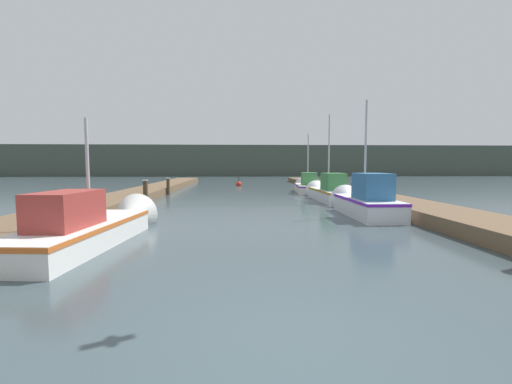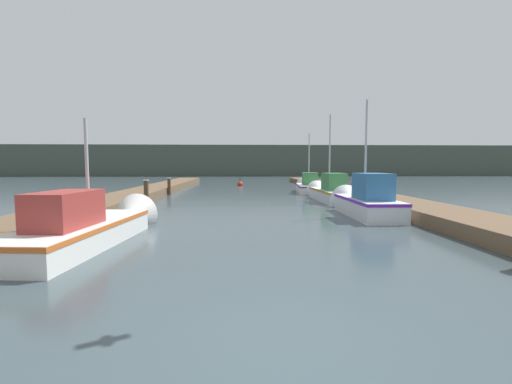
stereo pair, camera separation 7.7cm
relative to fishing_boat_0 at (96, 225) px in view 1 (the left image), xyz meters
The scene contains 11 objects.
ground_plane 6.85m from the fishing_boat_0, 52.70° to the right, with size 200.00×200.00×0.00m.
dock_left 10.78m from the fishing_boat_0, 101.61° to the left, with size 2.27×40.00×0.43m.
dock_right 14.86m from the fishing_boat_0, 45.26° to the left, with size 2.27×40.00×0.43m.
distant_shore_ridge 55.48m from the fishing_boat_0, 85.71° to the left, with size 120.00×16.00×5.13m.
fishing_boat_0 is the anchor object (origin of this frame).
fishing_boat_1 9.36m from the fishing_boat_0, 26.27° to the left, with size 1.49×4.80×4.66m.
fishing_boat_2 12.83m from the fishing_boat_0, 48.85° to the left, with size 1.44×5.47×4.90m.
fishing_boat_3 17.17m from the fishing_boat_0, 60.70° to the left, with size 1.97×4.92×4.48m.
mooring_piling_0 13.39m from the fishing_boat_0, 93.88° to the left, with size 0.24×0.24×1.08m.
mooring_piling_1 8.52m from the fishing_boat_0, 96.88° to the left, with size 0.27×0.27×1.17m.
channel_buoy 22.63m from the fishing_boat_0, 80.82° to the left, with size 0.51×0.51×1.01m.
Camera 1 is at (-0.54, -3.26, 1.93)m, focal length 24.00 mm.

